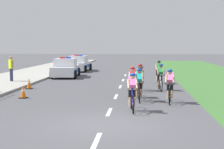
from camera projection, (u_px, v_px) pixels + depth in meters
ground_plane at (104, 125)px, 11.39m from camera, size 160.00×160.00×0.00m
sidewalk_slab at (13, 79)px, 25.91m from camera, size 4.85×60.00×0.12m
kerb_edge at (44, 79)px, 25.73m from camera, size 0.16×60.00×0.13m
lane_markings_centre at (118, 91)px, 19.44m from camera, size 0.14×21.60×0.01m
cyclist_lead at (132, 91)px, 13.56m from camera, size 0.45×1.72×1.56m
cyclist_second at (170, 85)px, 15.48m from camera, size 0.46×1.72×1.56m
cyclist_third at (139, 84)px, 15.96m from camera, size 0.42×1.72×1.56m
cyclist_fourth at (133, 82)px, 17.07m from camera, size 0.42×1.72×1.56m
cyclist_fifth at (160, 77)px, 19.71m from camera, size 0.44×1.72×1.56m
cyclist_sixth at (140, 77)px, 19.55m from camera, size 0.43×1.72×1.56m
cyclist_seventh at (158, 72)px, 23.21m from camera, size 0.42×1.72×1.56m
police_car_nearest at (66, 68)px, 27.75m from camera, size 2.22×4.51×1.59m
police_car_second at (79, 64)px, 33.76m from camera, size 2.11×4.46×1.59m
traffic_cone_near at (29, 84)px, 20.42m from camera, size 0.36×0.36×0.64m
traffic_cone_far at (23, 92)px, 16.92m from camera, size 0.36×0.36×0.64m
spectator_closest at (11, 67)px, 23.54m from camera, size 0.42×0.42×1.68m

